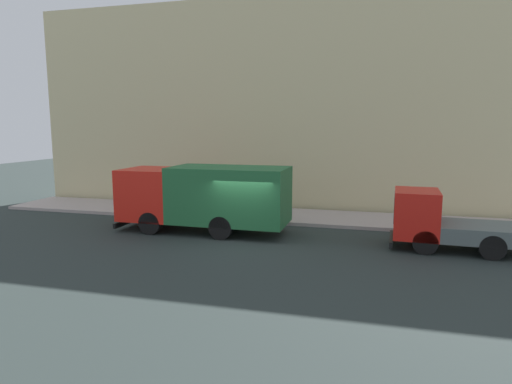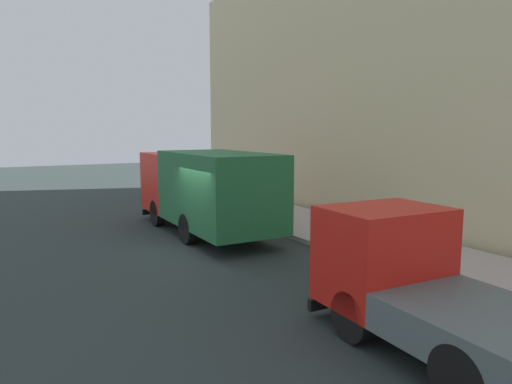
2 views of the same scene
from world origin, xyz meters
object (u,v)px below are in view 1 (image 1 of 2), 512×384
Objects in this scene: pedestrian_walking at (159,196)px; traffic_cone_orange at (170,206)px; large_utility_truck at (204,195)px; small_flatbed_truck at (445,223)px.

pedestrian_walking is 2.45× the size of traffic_cone_orange.
large_utility_truck reaches higher than traffic_cone_orange.
large_utility_truck is at bearing -137.45° from pedestrian_walking.
large_utility_truck is 1.44× the size of small_flatbed_truck.
pedestrian_walking is at bearing 78.72° from traffic_cone_orange.
traffic_cone_orange is at bearing 47.98° from large_utility_truck.
traffic_cone_orange is (2.82, 3.09, -1.17)m from large_utility_truck.
traffic_cone_orange is at bearing -110.67° from pedestrian_walking.
small_flatbed_truck is 14.14m from pedestrian_walking.
large_utility_truck is at bearing -132.38° from traffic_cone_orange.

